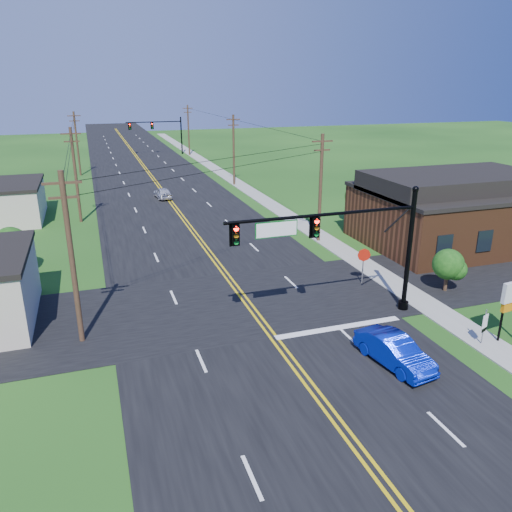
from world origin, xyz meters
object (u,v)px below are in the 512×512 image
object	(u,v)px
signal_mast_main	(341,241)
route_sign	(484,325)
signal_mast_far	(158,130)
blue_car	(394,352)
stop_sign	(364,259)

from	to	relation	value
signal_mast_main	route_sign	xyz separation A→B (m)	(5.83, -5.00, -3.58)
signal_mast_far	blue_car	size ratio (longest dim) A/B	2.51
signal_mast_far	stop_sign	size ratio (longest dim) A/B	4.40
signal_mast_far	blue_car	xyz separation A→B (m)	(0.29, -77.23, -3.83)
signal_mast_main	blue_car	size ratio (longest dim) A/B	2.59
signal_mast_main	blue_car	world-z (taller)	signal_mast_main
route_sign	stop_sign	size ratio (longest dim) A/B	0.80
blue_car	stop_sign	world-z (taller)	stop_sign
signal_mast_main	stop_sign	size ratio (longest dim) A/B	4.53
signal_mast_main	signal_mast_far	distance (m)	72.00
signal_mast_main	signal_mast_far	xyz separation A→B (m)	(0.10, 72.00, -0.20)
stop_sign	blue_car	bearing A→B (deg)	-95.19
route_sign	stop_sign	bearing A→B (deg)	78.81
blue_car	route_sign	distance (m)	5.46
route_sign	signal_mast_far	bearing A→B (deg)	72.95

